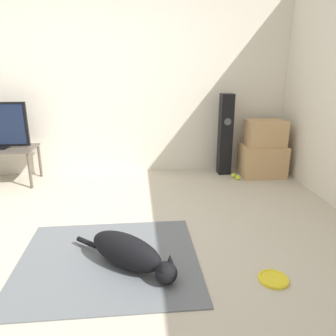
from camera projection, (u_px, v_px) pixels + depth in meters
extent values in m
plane|color=#BCB29E|center=(91.00, 246.00, 2.85)|extent=(12.00, 12.00, 0.00)
cube|color=silver|center=(104.00, 82.00, 4.46)|extent=(8.00, 0.06, 2.55)
cube|color=slate|center=(109.00, 260.00, 2.63)|extent=(1.43, 1.25, 0.01)
ellipsoid|color=black|center=(126.00, 251.00, 2.51)|extent=(0.65, 0.60, 0.27)
sphere|color=black|center=(166.00, 273.00, 2.32)|extent=(0.16, 0.16, 0.16)
cone|color=black|center=(170.00, 259.00, 2.32)|extent=(0.05, 0.05, 0.07)
cone|color=black|center=(163.00, 265.00, 2.25)|extent=(0.05, 0.05, 0.07)
cylinder|color=black|center=(87.00, 242.00, 2.77)|extent=(0.19, 0.17, 0.04)
cylinder|color=yellow|center=(273.00, 279.00, 2.39)|extent=(0.22, 0.22, 0.02)
torus|color=yellow|center=(273.00, 278.00, 2.39)|extent=(0.22, 0.22, 0.02)
cube|color=tan|center=(262.00, 161.00, 4.60)|extent=(0.60, 0.43, 0.43)
cube|color=tan|center=(265.00, 133.00, 4.50)|extent=(0.51, 0.37, 0.35)
cube|color=black|center=(225.00, 135.00, 4.59)|extent=(0.17, 0.17, 1.13)
cylinder|color=#4C4C51|center=(228.00, 122.00, 4.44)|extent=(0.10, 0.00, 0.10)
cylinder|color=brown|center=(30.00, 171.00, 4.11)|extent=(0.04, 0.04, 0.46)
cylinder|color=brown|center=(40.00, 161.00, 4.55)|extent=(0.04, 0.04, 0.46)
sphere|color=#C6E033|center=(233.00, 175.00, 4.55)|extent=(0.07, 0.07, 0.07)
sphere|color=#C6E033|center=(238.00, 177.00, 4.47)|extent=(0.07, 0.07, 0.07)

